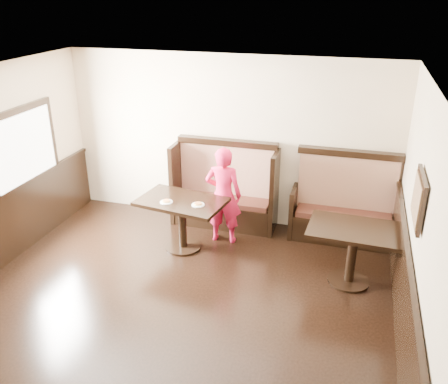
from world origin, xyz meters
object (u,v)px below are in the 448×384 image
at_px(booth_neighbor, 344,211).
at_px(table_neighbor, 353,242).
at_px(child, 223,195).
at_px(booth_main, 225,194).
at_px(table_main, 182,211).

height_order(booth_neighbor, table_neighbor, booth_neighbor).
bearing_deg(child, table_neighbor, 158.46).
distance_m(booth_main, table_main, 1.08).
distance_m(booth_neighbor, child, 1.93).
relative_size(table_main, table_neighbor, 1.12).
relative_size(booth_neighbor, table_main, 1.19).
xyz_separation_m(booth_main, booth_neighbor, (1.95, -0.00, -0.05)).
bearing_deg(table_main, booth_main, 77.19).
height_order(table_neighbor, child, child).
bearing_deg(table_main, table_neighbor, 3.20).
distance_m(booth_main, booth_neighbor, 1.95).
height_order(booth_main, child, child).
bearing_deg(booth_neighbor, booth_main, 179.95).
bearing_deg(booth_main, child, -76.55).
bearing_deg(booth_main, booth_neighbor, -0.05).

